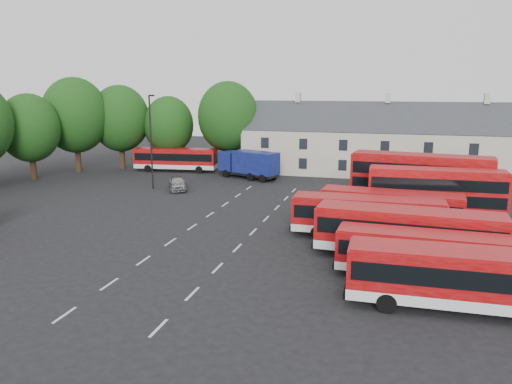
{
  "coord_description": "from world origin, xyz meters",
  "views": [
    {
      "loc": [
        14.92,
        -33.1,
        10.88
      ],
      "look_at": [
        4.08,
        6.16,
        2.2
      ],
      "focal_mm": 35.0,
      "sensor_mm": 36.0,
      "label": 1
    }
  ],
  "objects_px": {
    "bus_row_a": "(463,275)",
    "lamppost": "(151,140)",
    "silver_car": "(177,183)",
    "box_truck": "(249,163)",
    "bus_dd_south": "(436,192)"
  },
  "relations": [
    {
      "from": "bus_row_a",
      "to": "lamppost",
      "type": "distance_m",
      "value": 36.76
    },
    {
      "from": "box_truck",
      "to": "silver_car",
      "type": "bearing_deg",
      "value": -101.72
    },
    {
      "from": "bus_dd_south",
      "to": "box_truck",
      "type": "height_order",
      "value": "bus_dd_south"
    },
    {
      "from": "box_truck",
      "to": "lamppost",
      "type": "bearing_deg",
      "value": -112.11
    },
    {
      "from": "bus_row_a",
      "to": "lamppost",
      "type": "height_order",
      "value": "lamppost"
    },
    {
      "from": "bus_row_a",
      "to": "lamppost",
      "type": "xyz_separation_m",
      "value": [
        -28.36,
        23.13,
        3.46
      ]
    },
    {
      "from": "box_truck",
      "to": "lamppost",
      "type": "distance_m",
      "value": 12.47
    },
    {
      "from": "box_truck",
      "to": "lamppost",
      "type": "height_order",
      "value": "lamppost"
    },
    {
      "from": "box_truck",
      "to": "silver_car",
      "type": "relative_size",
      "value": 1.84
    },
    {
      "from": "lamppost",
      "to": "bus_row_a",
      "type": "bearing_deg",
      "value": -39.2
    },
    {
      "from": "bus_row_a",
      "to": "silver_car",
      "type": "relative_size",
      "value": 2.57
    },
    {
      "from": "bus_row_a",
      "to": "box_truck",
      "type": "bearing_deg",
      "value": 121.49
    },
    {
      "from": "lamppost",
      "to": "silver_car",
      "type": "bearing_deg",
      "value": 4.75
    },
    {
      "from": "box_truck",
      "to": "silver_car",
      "type": "xyz_separation_m",
      "value": [
        -5.58,
        -8.39,
        -1.13
      ]
    },
    {
      "from": "lamppost",
      "to": "bus_dd_south",
      "type": "bearing_deg",
      "value": -11.71
    }
  ]
}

